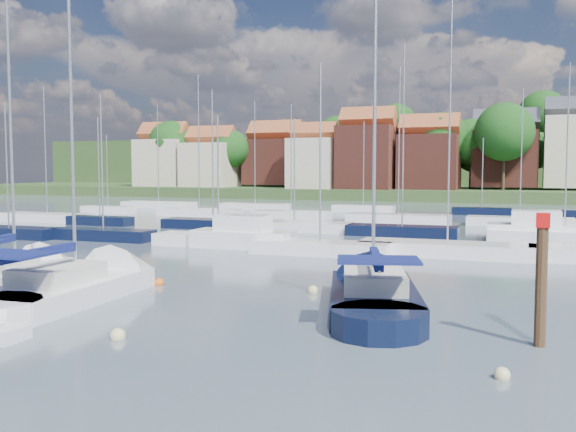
% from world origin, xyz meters
% --- Properties ---
extents(ground, '(260.00, 260.00, 0.00)m').
position_xyz_m(ground, '(0.00, 40.00, 0.00)').
color(ground, '#4D5A68').
rests_on(ground, ground).
extents(sailboat_left, '(5.18, 11.45, 15.08)m').
position_xyz_m(sailboat_left, '(-10.05, 4.82, 0.36)').
color(sailboat_left, white).
rests_on(sailboat_left, ground).
extents(sailboat_centre, '(4.02, 13.12, 17.55)m').
position_xyz_m(sailboat_centre, '(-4.92, 3.33, 0.35)').
color(sailboat_centre, white).
rests_on(sailboat_centre, ground).
extents(sailboat_navy, '(6.45, 12.72, 17.00)m').
position_xyz_m(sailboat_navy, '(6.86, 6.03, 0.35)').
color(sailboat_navy, black).
rests_on(sailboat_navy, ground).
extents(timber_piling, '(0.40, 0.40, 6.35)m').
position_xyz_m(timber_piling, '(13.23, 1.15, 1.06)').
color(timber_piling, '#4C331E').
rests_on(timber_piling, ground).
extents(buoy_d, '(0.51, 0.51, 0.51)m').
position_xyz_m(buoy_d, '(0.63, -2.67, 0.00)').
color(buoy_d, beige).
rests_on(buoy_d, ground).
extents(buoy_e, '(0.47, 0.47, 0.47)m').
position_xyz_m(buoy_e, '(4.10, 6.67, 0.00)').
color(buoy_e, beige).
rests_on(buoy_e, ground).
extents(buoy_f, '(0.43, 0.43, 0.43)m').
position_xyz_m(buoy_f, '(12.28, -2.44, 0.00)').
color(buoy_f, beige).
rests_on(buoy_f, ground).
extents(buoy_h, '(0.46, 0.46, 0.46)m').
position_xyz_m(buoy_h, '(-3.20, 5.94, 0.00)').
color(buoy_h, '#D85914').
rests_on(buoy_h, ground).
extents(marina_field, '(79.62, 41.41, 15.93)m').
position_xyz_m(marina_field, '(1.91, 35.15, 0.43)').
color(marina_field, white).
rests_on(marina_field, ground).
extents(far_shore_town, '(212.46, 90.00, 22.27)m').
position_xyz_m(far_shore_town, '(2.23, 132.67, 4.61)').
color(far_shore_town, '#3A5329').
rests_on(far_shore_town, ground).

